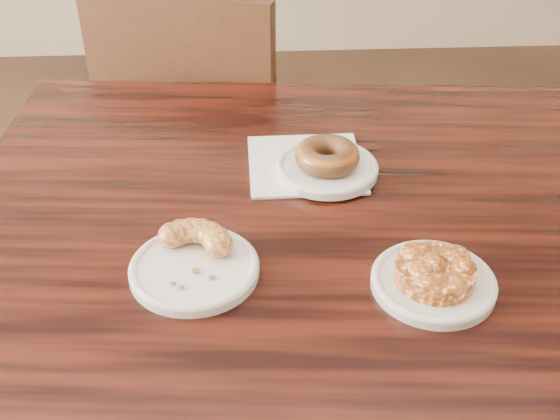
{
  "coord_description": "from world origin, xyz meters",
  "views": [
    {
      "loc": [
        0.19,
        -0.62,
        1.34
      ],
      "look_at": [
        0.22,
        0.12,
        0.8
      ],
      "focal_mm": 45.0,
      "sensor_mm": 36.0,
      "label": 1
    }
  ],
  "objects": [
    {
      "name": "chair_far",
      "position": [
        0.11,
        0.88,
        0.45
      ],
      "size": [
        0.59,
        0.59,
        0.9
      ],
      "primitive_type": null,
      "rotation": [
        0.0,
        0.0,
        2.76
      ],
      "color": "black",
      "rests_on": "floor"
    },
    {
      "name": "napkin",
      "position": [
        0.27,
        0.31,
        0.75
      ],
      "size": [
        0.18,
        0.18,
        0.0
      ],
      "primitive_type": "cube",
      "rotation": [
        0.0,
        0.0,
        0.01
      ],
      "color": "silver",
      "rests_on": "cafe_table"
    },
    {
      "name": "plate_donut",
      "position": [
        0.3,
        0.28,
        0.76
      ],
      "size": [
        0.16,
        0.16,
        0.01
      ],
      "primitive_type": "cylinder",
      "color": "white",
      "rests_on": "napkin"
    },
    {
      "name": "plate_cruller",
      "position": [
        0.11,
        0.06,
        0.76
      ],
      "size": [
        0.17,
        0.17,
        0.01
      ],
      "primitive_type": "cylinder",
      "color": "silver",
      "rests_on": "cafe_table"
    },
    {
      "name": "plate_fritter",
      "position": [
        0.41,
        0.02,
        0.76
      ],
      "size": [
        0.16,
        0.16,
        0.01
      ],
      "primitive_type": "cylinder",
      "color": "silver",
      "rests_on": "cafe_table"
    },
    {
      "name": "glazed_donut",
      "position": [
        0.3,
        0.28,
        0.78
      ],
      "size": [
        0.1,
        0.1,
        0.03
      ],
      "primitive_type": "torus",
      "color": "brown",
      "rests_on": "plate_donut"
    },
    {
      "name": "apple_fritter",
      "position": [
        0.41,
        0.02,
        0.78
      ],
      "size": [
        0.14,
        0.14,
        0.03
      ],
      "primitive_type": null,
      "color": "#482307",
      "rests_on": "plate_fritter"
    },
    {
      "name": "cruller_fragment",
      "position": [
        0.11,
        0.06,
        0.78
      ],
      "size": [
        0.12,
        0.12,
        0.03
      ],
      "primitive_type": null,
      "color": "brown",
      "rests_on": "plate_cruller"
    }
  ]
}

